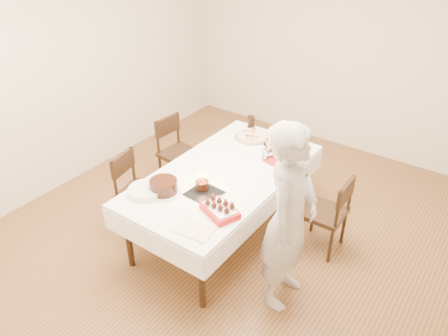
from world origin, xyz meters
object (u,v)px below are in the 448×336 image
Objects in this scene: chair_right_savory at (324,213)px; layer_cake at (164,186)px; chair_left_dessert at (141,192)px; strawberry_box at (220,209)px; pizza_pepperoni at (281,143)px; birthday_cake at (202,182)px; cola_glass at (251,122)px; chair_left_savory at (180,154)px; pasta_bowl at (289,150)px; person at (289,219)px; dining_table at (224,203)px; pizza_white at (253,136)px; taper_candle at (269,142)px.

chair_right_savory is 1.60m from layer_cake.
strawberry_box is at bearing 161.81° from chair_left_dessert.
chair_left_dessert is 2.29× the size of pizza_pepperoni.
birthday_cake reaches higher than pizza_pepperoni.
cola_glass reaches higher than chair_right_savory.
chair_right_savory is 1.90m from chair_left_dessert.
chair_right_savory is 1.90m from chair_left_savory.
pasta_bowl reaches higher than pizza_pepperoni.
person reaches higher than strawberry_box.
layer_cake is at bearing -115.93° from pasta_bowl.
chair_left_savory is (-0.97, 0.43, 0.06)m from dining_table.
pizza_white is 1.18× the size of pasta_bowl.
taper_candle is at bearing 68.16° from layer_cake.
chair_left_dessert is at bearing -174.88° from birthday_cake.
cola_glass reaches higher than pizza_white.
strawberry_box is at bearing -122.75° from chair_right_savory.
pizza_white is (-0.16, 0.79, 0.40)m from dining_table.
cola_glass is (-1.25, 1.39, -0.03)m from person.
layer_cake is at bearing -135.45° from birthday_cake.
strawberry_box is (-0.59, -0.15, -0.07)m from person.
strawberry_box is (1.14, -0.14, 0.36)m from chair_left_dessert.
pasta_bowl is 1.23m from strawberry_box.
pizza_pepperoni is 1.14× the size of layer_cake.
taper_candle reaches higher than chair_left_savory.
birthday_cake reaches higher than chair_left_savory.
chair_right_savory is 1.44m from cola_glass.
chair_right_savory is at bearing -176.20° from chair_left_savory.
cola_glass is 1.68m from strawberry_box.
cola_glass is at bearing 153.55° from chair_right_savory.
pasta_bowl is (-0.58, 1.08, -0.05)m from person.
chair_left_savory is 1.02× the size of chair_left_dessert.
chair_right_savory is at bearing 38.04° from birthday_cake.
cola_glass is at bearing -120.00° from chair_left_dessert.
chair_right_savory reaches higher than strawberry_box.
person reaches higher than taper_candle.
layer_cake is at bearing 149.92° from chair_left_dessert.
chair_left_savory is at bearing 60.43° from person.
pizza_pepperoni is (0.35, 0.04, 0.00)m from pizza_white.
pizza_white is at bearing -51.82° from cola_glass.
pizza_pepperoni is (-0.76, 1.23, -0.09)m from person.
person is 4.59× the size of pizza_pepperoni.
person is (0.00, -0.79, 0.43)m from chair_right_savory.
chair_left_savory is 1.30m from birthday_cake.
cola_glass is at bearing 128.18° from pizza_white.
pizza_pepperoni is 0.52m from cola_glass.
chair_right_savory reaches higher than dining_table.
pizza_white is 1.40m from layer_cake.
strawberry_box reaches higher than pizza_pepperoni.
chair_right_savory is at bearing -11.20° from taper_candle.
layer_cake is (-0.44, -1.43, 0.04)m from pizza_pepperoni.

